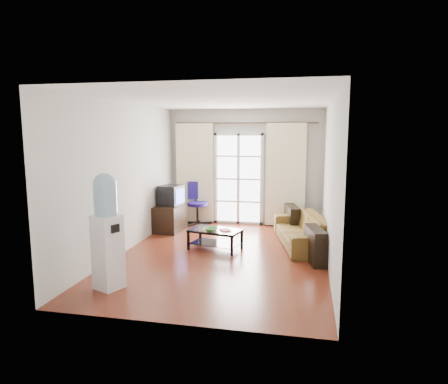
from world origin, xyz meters
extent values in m
plane|color=maroon|center=(0.00, 0.00, 0.00)|extent=(5.20, 5.20, 0.00)
plane|color=white|center=(0.00, 0.00, 2.70)|extent=(5.20, 5.20, 0.00)
cube|color=beige|center=(0.00, 2.60, 1.35)|extent=(3.60, 0.02, 2.70)
cube|color=beige|center=(0.00, -2.60, 1.35)|extent=(3.60, 0.02, 2.70)
cube|color=beige|center=(-1.80, 0.00, 1.35)|extent=(0.02, 5.20, 2.70)
cube|color=beige|center=(1.80, 0.00, 1.35)|extent=(0.02, 5.20, 2.70)
cube|color=white|center=(-0.15, 2.56, 1.07)|extent=(1.01, 0.02, 2.04)
cube|color=white|center=(-0.15, 2.54, 1.07)|extent=(1.16, 0.06, 2.15)
cylinder|color=#4C3F2D|center=(0.00, 2.50, 2.38)|extent=(3.30, 0.04, 0.04)
cube|color=#FFF8CD|center=(-1.20, 2.48, 1.20)|extent=(0.90, 0.07, 2.35)
cube|color=#FFF8CD|center=(0.95, 2.48, 1.20)|extent=(0.90, 0.07, 2.35)
cube|color=gray|center=(0.80, 2.50, 0.33)|extent=(0.64, 0.12, 0.64)
imported|color=olive|center=(1.36, 0.99, 0.29)|extent=(2.36, 1.67, 0.59)
cube|color=silver|center=(-0.21, 0.37, 0.38)|extent=(1.03, 0.73, 0.01)
cube|color=black|center=(-0.21, 0.37, 0.12)|extent=(0.96, 0.66, 0.01)
cube|color=black|center=(-0.69, 0.23, 0.19)|extent=(0.05, 0.05, 0.38)
cube|color=black|center=(0.16, 0.04, 0.19)|extent=(0.05, 0.05, 0.38)
cube|color=black|center=(-0.59, 0.69, 0.19)|extent=(0.05, 0.05, 0.38)
cube|color=black|center=(0.27, 0.50, 0.19)|extent=(0.05, 0.05, 0.38)
imported|color=#2F8247|center=(-0.25, 0.22, 0.41)|extent=(0.38, 0.38, 0.06)
imported|color=maroon|center=(-0.08, 0.26, 0.39)|extent=(0.37, 0.38, 0.02)
cube|color=black|center=(-0.31, 0.39, 0.39)|extent=(0.15, 0.11, 0.02)
cube|color=black|center=(-1.51, 1.53, 0.29)|extent=(0.58, 0.82, 0.58)
cube|color=black|center=(-1.49, 1.57, 0.80)|extent=(0.52, 0.55, 0.44)
cube|color=#0C19E5|center=(-1.27, 1.53, 0.80)|extent=(0.09, 0.38, 0.32)
cube|color=black|center=(-1.67, 1.61, 0.80)|extent=(0.19, 0.34, 0.29)
cylinder|color=black|center=(-1.08, 2.25, 0.25)|extent=(0.06, 0.06, 0.51)
cylinder|color=navy|center=(-1.08, 2.25, 0.50)|extent=(0.49, 0.49, 0.08)
cube|color=navy|center=(-1.17, 2.45, 0.79)|extent=(0.39, 0.21, 0.42)
cube|color=white|center=(-1.25, -1.76, 0.52)|extent=(0.43, 0.43, 1.05)
cylinder|color=#87B5D1|center=(-1.25, -1.76, 1.26)|extent=(0.32, 0.32, 0.42)
sphere|color=#87B5D1|center=(-1.25, -1.76, 1.47)|extent=(0.32, 0.32, 0.32)
cube|color=black|center=(-1.10, -1.83, 0.88)|extent=(0.09, 0.14, 0.11)
camera|label=1|loc=(1.42, -6.67, 2.17)|focal=32.00mm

